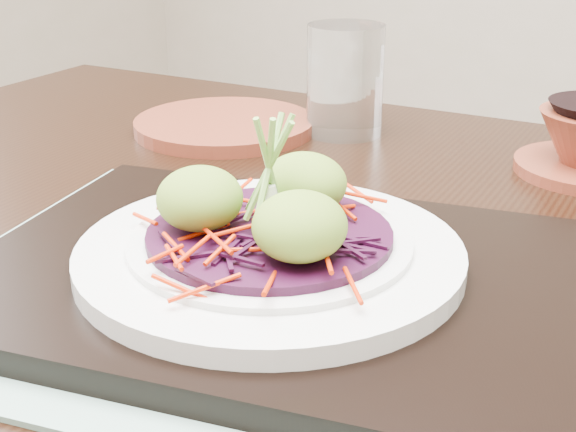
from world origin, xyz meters
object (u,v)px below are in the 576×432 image
Objects in this scene: dining_table at (336,362)px; water_glass at (345,80)px; serving_tray at (270,276)px; terracotta_side_plate at (225,125)px; white_plate at (270,252)px.

dining_table is 11.31× the size of water_glass.
terracotta_side_plate is at bearing 117.96° from serving_tray.
terracotta_side_plate is 1.69× the size of water_glass.
water_glass is (-0.15, 0.34, 0.04)m from serving_tray.
serving_tray is 1.54× the size of white_plate.
water_glass reaches higher than white_plate.
dining_table is at bearing -58.90° from water_glass.
white_plate is 2.16× the size of water_glass.
dining_table is 6.69× the size of terracotta_side_plate.
white_plate is at bearing -96.00° from dining_table.
serving_tray is (0.00, -0.09, 0.11)m from dining_table.
terracotta_side_plate is at bearing 134.06° from white_plate.
water_glass is at bearing 98.15° from serving_tray.
terracotta_side_plate is 0.14m from water_glass.
white_plate is at bearing -45.94° from terracotta_side_plate.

